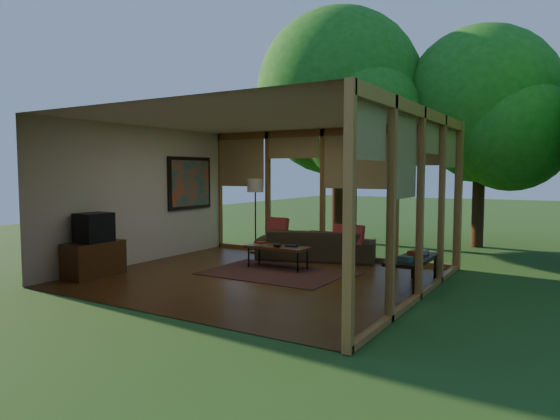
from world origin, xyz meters
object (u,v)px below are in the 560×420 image
Objects in this scene: sofa at (310,244)px; coffee_table at (278,248)px; media_cabinet at (94,259)px; floor_lamp at (255,190)px; side_console at (409,260)px; television at (94,227)px.

sofa is 1.15m from coffee_table.
sofa is 4.16m from media_cabinet.
floor_lamp reaches higher than coffee_table.
sofa reaches higher than side_console.
coffee_table is (-0.08, -1.15, 0.08)m from sofa.
sofa is at bearing 152.42° from side_console.
side_console is (2.43, -1.27, 0.10)m from sofa.
coffee_table is at bearing -43.81° from floor_lamp.
sofa reaches higher than coffee_table.
floor_lamp is 4.29m from side_console.
side_console reaches higher than coffee_table.
media_cabinet is 0.61× the size of floor_lamp.
coffee_table is at bearing 177.22° from side_console.
coffee_table is at bearing 66.38° from sofa.
media_cabinet is 5.31m from side_console.
media_cabinet is 0.55m from television.
floor_lamp is (0.94, 3.56, 0.56)m from television.
coffee_table is at bearing 43.59° from television.
television is 0.39× the size of side_console.
television is (-2.42, -3.37, 0.54)m from sofa.
sofa is 1.30× the size of floor_lamp.
side_console is at bearing -20.47° from floor_lamp.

